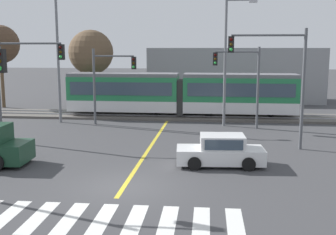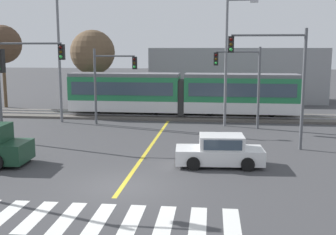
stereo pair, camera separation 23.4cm
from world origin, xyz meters
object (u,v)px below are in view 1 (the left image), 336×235
Objects in this scene: traffic_light_mid_left at (20,72)px; street_lamp_west at (60,49)px; traffic_light_far_left at (109,76)px; traffic_light_mid_right at (279,70)px; bare_tree_far_west at (0,45)px; light_rail_tram at (181,93)px; bare_tree_west at (91,52)px; sedan_crossing at (221,152)px; traffic_light_far_right at (242,75)px; street_lamp_centre at (228,55)px.

street_lamp_west reaches higher than traffic_light_mid_left.
traffic_light_mid_right is (11.26, -6.41, 0.83)m from traffic_light_far_left.
light_rail_tram is at bearing -12.75° from bare_tree_far_west.
traffic_light_mid_left is at bearing -90.70° from bare_tree_west.
light_rail_tram is 4.29× the size of sedan_crossing.
sedan_crossing is 0.77× the size of traffic_light_far_left.
traffic_light_mid_right is 0.86× the size of bare_tree_far_west.
bare_tree_far_west is (-12.37, 7.78, 2.32)m from traffic_light_far_left.
bare_tree_west is (-8.58, 3.75, 3.19)m from light_rail_tram.
street_lamp_west is (-15.08, 6.91, 1.10)m from traffic_light_mid_right.
street_lamp_centre reaches higher than traffic_light_far_right.
sedan_crossing is at bearing -18.15° from traffic_light_mid_left.
traffic_light_far_right is at bearing -3.97° from street_lamp_west.
sedan_crossing is 13.42m from traffic_light_far_left.
traffic_light_far_right reaches higher than traffic_light_far_left.
light_rail_tram reaches higher than sedan_crossing.
traffic_light_mid_right is at bearing 50.75° from sedan_crossing.
bare_tree_far_west reaches higher than traffic_light_mid_right.
traffic_light_mid_right is (14.99, -0.01, 0.25)m from traffic_light_mid_left.
traffic_light_far_left is (-8.10, 10.28, 2.94)m from sedan_crossing.
traffic_light_mid_left is (-11.83, 3.88, 3.52)m from sedan_crossing.
traffic_light_far_right is 13.63m from street_lamp_west.
street_lamp_west is (-8.84, -3.35, 3.52)m from light_rail_tram.
street_lamp_centre is (12.39, 6.81, 0.96)m from traffic_light_mid_left.
traffic_light_far_left is 8.80m from street_lamp_centre.
sedan_crossing is at bearing -93.00° from street_lamp_centre.
bare_tree_west reaches higher than traffic_light_far_right.
traffic_light_mid_right is at bearing -30.99° from bare_tree_far_west.
street_lamp_west is at bearing 137.88° from sedan_crossing.
bare_tree_far_west is at bearing 167.25° from light_rail_tram.
traffic_light_mid_right is 27.60m from bare_tree_far_west.
sedan_crossing is 11.61m from street_lamp_centre.
street_lamp_west reaches higher than traffic_light_far_left.
light_rail_tram is 2.02× the size of street_lamp_centre.
traffic_light_far_left is 0.88× the size of traffic_light_mid_left.
bare_tree_west reaches higher than traffic_light_mid_right.
traffic_light_mid_left reaches higher than sedan_crossing.
traffic_light_mid_left is 0.69× the size of street_lamp_centre.
bare_tree_west is (-12.22, 7.18, 0.06)m from street_lamp_centre.
traffic_light_far_right is at bearing 80.98° from sedan_crossing.
street_lamp_centre reaches higher than light_rail_tram.
traffic_light_mid_left is 16.70m from bare_tree_far_west.
traffic_light_far_right is 15.54m from bare_tree_west.
light_rail_tram is at bearing 49.49° from traffic_light_mid_left.
bare_tree_far_west reaches higher than traffic_light_mid_left.
bare_tree_far_west reaches higher than traffic_light_far_right.
street_lamp_west is 11.24m from bare_tree_far_west.
traffic_light_far_left is 9.67m from traffic_light_far_right.
traffic_light_mid_left is 0.95× the size of traffic_light_mid_right.
sedan_crossing is 0.59× the size of bare_tree_west.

